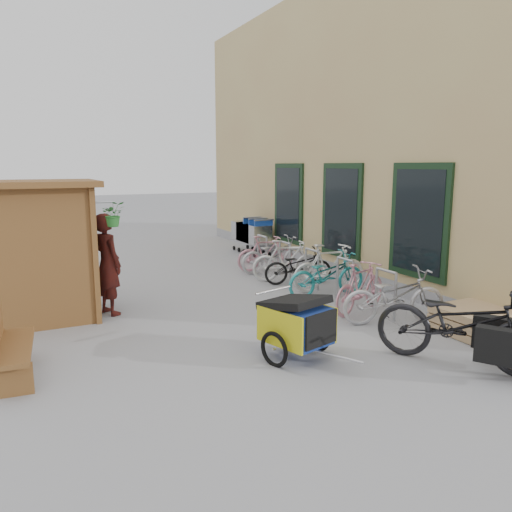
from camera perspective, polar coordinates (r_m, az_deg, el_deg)
name	(u,v)px	position (r m, az deg, el deg)	size (l,w,h in m)	color
ground	(269,336)	(7.94, 1.54, -9.17)	(80.00, 80.00, 0.00)	gray
building	(400,135)	(14.96, 16.18, 13.17)	(6.07, 13.00, 7.00)	tan
kiosk	(28,232)	(9.16, -24.65, 2.51)	(2.49, 1.65, 2.40)	brown
bike_rack	(312,265)	(10.93, 6.41, -0.99)	(0.05, 5.35, 0.86)	#A5A8AD
pallet_stack	(479,322)	(8.68, 24.13, -6.93)	(1.00, 1.20, 0.40)	#A3825F
bench	(7,343)	(7.03, -26.61, -8.91)	(0.54, 1.46, 0.91)	brown
shopping_carts	(251,232)	(15.16, -0.56, 2.76)	(0.62, 1.73, 1.12)	silver
child_trailer	(297,322)	(6.97, 4.68, -7.53)	(1.03, 1.61, 0.93)	navy
cargo_bike	(463,325)	(7.18, 22.53, -7.26)	(1.83, 2.29, 1.17)	black
person_kiosk	(108,264)	(9.27, -16.59, -0.91)	(0.67, 0.44, 1.82)	maroon
bike_0	(394,296)	(8.76, 15.50, -4.41)	(0.63, 1.81, 0.95)	#ACACB1
bike_1	(361,287)	(9.28, 11.86, -3.50)	(0.44, 1.55, 0.93)	pink
bike_2	(327,275)	(10.24, 8.08, -2.12)	(0.61, 1.75, 0.92)	teal
bike_3	(329,267)	(10.70, 8.39, -1.29)	(0.48, 1.71, 1.03)	silver
bike_4	(298,266)	(11.28, 4.85, -1.16)	(0.54, 1.56, 0.82)	black
bike_5	(287,261)	(11.51, 3.58, -0.52)	(0.46, 1.62, 0.97)	silver
bike_6	(274,255)	(12.42, 2.02, 0.15)	(0.61, 1.74, 0.91)	#ACACB1
bike_7	(266,253)	(12.65, 1.11, 0.33)	(0.43, 1.51, 0.91)	pink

